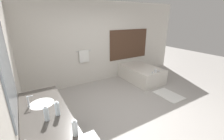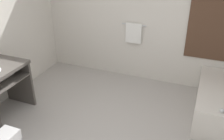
{
  "view_description": "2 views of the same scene",
  "coord_description": "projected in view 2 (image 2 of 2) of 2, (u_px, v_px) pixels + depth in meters",
  "views": [
    {
      "loc": [
        -1.99,
        -2.38,
        2.17
      ],
      "look_at": [
        -0.05,
        0.81,
        0.86
      ],
      "focal_mm": 24.0,
      "sensor_mm": 36.0,
      "label": 1
    },
    {
      "loc": [
        1.04,
        -2.39,
        2.57
      ],
      "look_at": [
        -0.22,
        0.8,
        0.82
      ],
      "focal_mm": 40.0,
      "sensor_mm": 36.0,
      "label": 2
    }
  ],
  "objects": [
    {
      "name": "waste_bin",
      "position": [
        7.0,
        140.0,
        3.45
      ],
      "size": [
        0.27,
        0.27,
        0.27
      ],
      "color": "#B2B2B2",
      "rests_on": "ground_plane"
    },
    {
      "name": "wall_back_with_blinds",
      "position": [
        154.0,
        16.0,
        4.7
      ],
      "size": [
        7.4,
        0.13,
        2.7
      ],
      "color": "silver",
      "rests_on": "ground_plane"
    }
  ]
}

